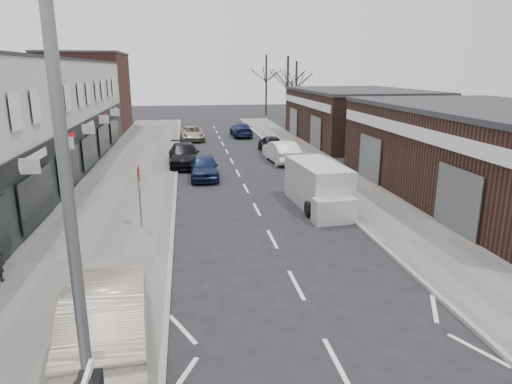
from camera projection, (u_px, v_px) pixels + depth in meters
name	position (u px, v px, depth m)	size (l,w,h in m)	color
pavement_left	(131.00, 176.00, 28.46)	(5.50, 64.00, 0.12)	slate
pavement_right	(324.00, 169.00, 30.28)	(3.50, 64.00, 0.12)	slate
brick_block_far	(87.00, 93.00, 48.39)	(8.00, 10.00, 8.00)	#4D2A21
right_unit_near	(501.00, 156.00, 23.06)	(10.00, 18.00, 4.50)	#332117
right_unit_far	(357.00, 116.00, 42.15)	(10.00, 16.00, 4.50)	#332117
tree_far_a	(287.00, 124.00, 55.58)	(3.60, 3.60, 8.00)	#382D26
tree_far_b	(295.00, 119.00, 61.67)	(3.60, 3.60, 7.50)	#382D26
tree_far_c	(266.00, 115.00, 66.96)	(3.60, 3.60, 8.50)	#382D26
street_lamp	(85.00, 221.00, 5.83)	(2.23, 0.22, 8.00)	slate
warning_sign	(139.00, 178.00, 18.59)	(0.12, 0.80, 2.70)	slate
white_van	(318.00, 186.00, 22.05)	(2.27, 5.58, 2.12)	silver
sedan_on_pavement	(107.00, 312.00, 10.73)	(1.78, 5.11, 1.68)	#B7A692
parked_car_left_a	(204.00, 167.00, 27.85)	(1.69, 4.21, 1.43)	#142141
parked_car_left_b	(184.00, 155.00, 31.54)	(2.10, 5.17, 1.50)	black
parked_car_left_c	(192.00, 133.00, 42.82)	(2.14, 4.65, 1.29)	#9F967F
parked_car_right_a	(281.00, 151.00, 32.70)	(1.64, 4.69, 1.55)	white
parked_car_right_b	(271.00, 144.00, 36.73)	(1.62, 4.03, 1.37)	black
parked_car_right_c	(241.00, 130.00, 45.21)	(1.88, 4.62, 1.34)	#151E41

